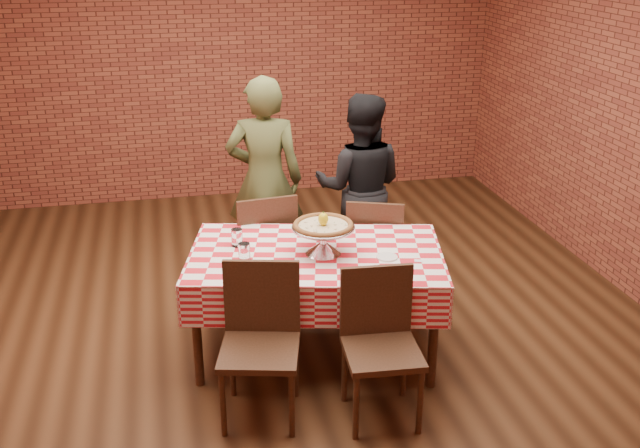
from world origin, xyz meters
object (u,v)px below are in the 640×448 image
Objects in this scene: chair_far_right at (375,249)px; chair_far_left at (262,246)px; condiment_caddy at (327,228)px; water_glass_left at (244,252)px; chair_near_left at (259,348)px; chair_near_right at (382,351)px; diner_black at (360,187)px; pizza_stand at (323,240)px; table at (316,303)px; pizza at (323,226)px; diner_olive at (265,180)px; water_glass_right at (237,238)px.

chair_far_left is at bearing 7.30° from chair_far_right.
chair_far_left reaches higher than condiment_caddy.
water_glass_left is 0.13× the size of chair_near_left.
condiment_caddy is 1.14m from chair_near_right.
chair_near_left is at bearing 77.89° from diner_black.
pizza_stand is 0.45× the size of chair_near_left.
chair_near_right reaches higher than table.
chair_near_right is 1.02× the size of chair_far_right.
chair_far_right is at bearing 48.97° from pizza_stand.
condiment_caddy is 0.14× the size of chair_far_right.
chair_far_left is (0.23, 0.85, -0.35)m from water_glass_left.
pizza_stand is at bearing 63.93° from chair_near_left.
diner_black is (0.87, 0.32, 0.31)m from chair_far_left.
pizza_stand reaches higher than table.
chair_near_left reaches higher than chair_far_left.
chair_near_right is at bearing 95.64° from chair_far_right.
chair_far_right is (0.61, 0.62, 0.08)m from table.
pizza is at bearing 63.93° from chair_near_left.
diner_olive reaches higher than chair_near_right.
diner_olive is (-0.38, 2.10, 0.40)m from chair_near_right.
diner_black reaches higher than chair_far_right.
diner_black is (0.61, 1.15, 0.41)m from table.
diner_black is (0.77, -0.14, -0.07)m from diner_olive.
chair_near_right reaches higher than water_glass_right.
chair_near_right is at bearing -55.08° from water_glass_right.
pizza_stand is at bearing -92.78° from condiment_caddy.
diner_olive is (-0.76, 0.66, 0.40)m from chair_far_right.
diner_olive is at bearing 98.72° from pizza.
chair_near_right is 0.59× the size of diner_black.
diner_olive is at bearing -108.80° from chair_far_left.
chair_near_right is (0.09, -1.08, -0.36)m from condiment_caddy.
chair_far_left is 0.55× the size of diner_olive.
water_glass_left is at bearing 51.36° from chair_far_right.
water_glass_left is 0.95m from chair_far_left.
diner_black is (0.01, 0.52, 0.33)m from chair_far_right.
table is 3.90× the size of pizza_stand.
diner_black is at bearing 46.96° from water_glass_left.
chair_near_left is at bearing -129.87° from pizza.
chair_far_left reaches higher than table.
diner_black is (1.10, 1.17, -0.04)m from water_glass_left.
diner_black is at bearing -70.61° from chair_far_right.
chair_near_left reaches higher than condiment_caddy.
water_glass_right is 0.13× the size of chair_near_right.
diner_olive is (-0.29, 1.02, 0.04)m from condiment_caddy.
chair_near_right reaches higher than chair_far_right.
chair_far_left is (-0.25, 0.82, 0.09)m from table.
diner_olive is 1.10× the size of diner_black.
chair_near_right is at bearing 111.96° from diner_olive.
pizza is at bearing 180.00° from pizza_stand.
chair_near_right is at bearing -74.55° from table.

